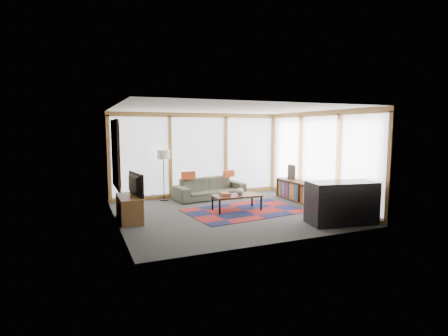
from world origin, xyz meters
name	(u,v)px	position (x,y,z in m)	size (l,w,h in m)	color
ground	(230,213)	(0.00, 0.00, 0.00)	(5.50, 5.50, 0.00)	#2C2D2B
room_envelope	(239,150)	(0.49, 0.56, 1.54)	(5.52, 5.02, 2.62)	#3E362F
rug	(245,211)	(0.43, 0.04, 0.01)	(2.92, 1.88, 0.01)	maroon
sofa	(210,188)	(0.15, 1.88, 0.32)	(2.16, 0.84, 0.63)	#3B3E2E
pillow_left	(188,175)	(-0.50, 1.92, 0.74)	(0.42, 0.13, 0.23)	#B3411F
pillow_right	(229,174)	(0.80, 1.90, 0.73)	(0.37, 0.11, 0.20)	#B3411F
floor_lamp	(164,175)	(-1.19, 2.17, 0.75)	(0.38, 0.38, 1.50)	#2C2318
coffee_table	(237,203)	(0.25, 0.15, 0.20)	(1.23, 0.61, 0.41)	#351E10
book_stack	(225,194)	(-0.09, 0.12, 0.46)	(0.22, 0.28, 0.09)	#99502F
vase	(240,191)	(0.34, 0.15, 0.50)	(0.20, 0.20, 0.17)	beige
bookshelf	(304,193)	(2.43, 0.26, 0.29)	(0.43, 2.34, 0.59)	#351E10
bowl_a	(316,183)	(2.42, -0.26, 0.64)	(0.22, 0.22, 0.11)	black
bowl_b	(310,182)	(2.44, 0.03, 0.63)	(0.17, 0.17, 0.09)	black
shelf_picture	(291,172)	(2.51, 1.03, 0.80)	(0.04, 0.33, 0.44)	black
tv_console	(129,208)	(-2.46, 0.21, 0.29)	(0.48, 1.16, 0.58)	brown
television	(132,184)	(-2.38, 0.19, 0.85)	(0.94, 0.12, 0.54)	black
bar_counter	(341,203)	(1.90, -1.87, 0.47)	(1.49, 0.70, 0.95)	black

